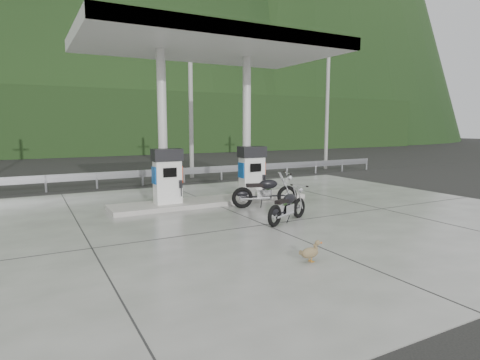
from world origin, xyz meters
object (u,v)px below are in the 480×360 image
gas_pump_right (252,171)px  motorcycle_right (287,207)px  motorcycle_left (265,192)px  gas_pump_left (167,176)px  duck (310,253)px

gas_pump_right → motorcycle_right: size_ratio=1.00×
motorcycle_left → motorcycle_right: bearing=-89.7°
motorcycle_right → gas_pump_left: bearing=99.4°
motorcycle_right → duck: size_ratio=3.63×
gas_pump_right → duck: 6.98m
gas_pump_left → motorcycle_right: size_ratio=1.00×
motorcycle_left → duck: bearing=-97.3°
gas_pump_right → duck: gas_pump_right is taller
gas_pump_right → motorcycle_right: 3.67m
duck → motorcycle_right: bearing=60.8°
gas_pump_right → duck: bearing=-110.4°
motorcycle_right → gas_pump_right: bearing=52.0°
gas_pump_left → gas_pump_right: same height
motorcycle_right → duck: bearing=-141.5°
gas_pump_right → motorcycle_right: (-0.87, -3.51, -0.62)m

